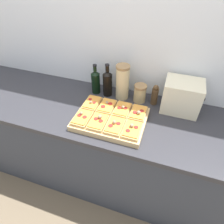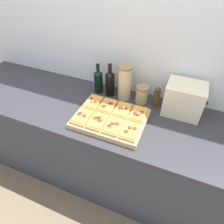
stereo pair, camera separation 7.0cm
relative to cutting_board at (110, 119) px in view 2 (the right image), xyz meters
The scene contains 18 objects.
ground_plane 0.93m from the cutting_board, 108.42° to the right, with size 12.00×12.00×0.00m, color brown.
wall_back 0.57m from the cutting_board, 99.68° to the left, with size 6.00×0.06×2.50m.
kitchen_counter 0.47m from the cutting_board, 129.82° to the left, with size 2.63×0.67×0.88m.
cutting_board is the anchor object (origin of this frame).
pizza_slice_back_left 0.20m from the cutting_board, 153.83° to the left, with size 0.11×0.16×0.05m.
pizza_slice_back_midleft 0.11m from the cutting_board, 124.06° to the left, with size 0.11×0.16×0.05m.
pizza_slice_back_midright 0.11m from the cutting_board, 55.87° to the left, with size 0.11×0.16×0.05m.
pizza_slice_back_right 0.20m from the cutting_board, 25.90° to the left, with size 0.11×0.16×0.06m.
pizza_slice_front_left 0.20m from the cutting_board, 153.89° to the right, with size 0.11×0.16×0.05m.
pizza_slice_front_midleft 0.11m from the cutting_board, 124.26° to the right, with size 0.11×0.16×0.06m.
pizza_slice_front_midright 0.11m from the cutting_board, 55.99° to the right, with size 0.11×0.16×0.05m.
pizza_slice_front_right 0.20m from the cutting_board, 26.21° to the right, with size 0.11×0.16×0.05m.
olive_oil_bottle 0.39m from the cutting_board, 127.57° to the left, with size 0.07×0.07×0.25m.
wine_bottle 0.34m from the cutting_board, 113.20° to the left, with size 0.07×0.07×0.27m.
grain_jar_tall 0.32m from the cutting_board, 91.11° to the left, with size 0.11×0.11×0.28m.
grain_jar_short 0.33m from the cutting_board, 65.26° to the left, with size 0.10×0.10×0.14m.
pepper_mill 0.40m from the cutting_board, 49.92° to the left, with size 0.05×0.05×0.17m.
toaster_oven 0.54m from the cutting_board, 33.28° to the left, with size 0.29×0.20×0.24m.
Camera 2 is at (0.48, -0.71, 1.86)m, focal length 32.00 mm.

